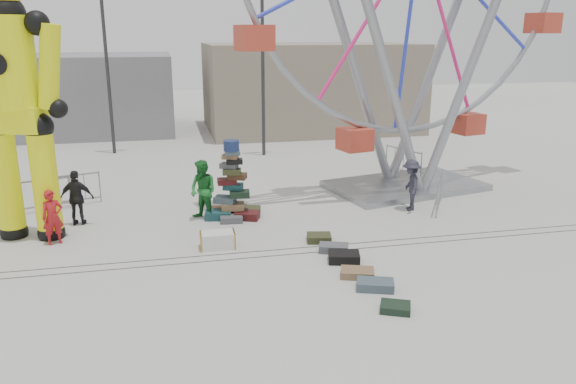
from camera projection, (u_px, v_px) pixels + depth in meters
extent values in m
plane|color=#9E9E99|center=(237.00, 268.00, 13.96)|extent=(90.00, 90.00, 0.00)
cube|color=#47443F|center=(234.00, 259.00, 14.52)|extent=(40.00, 0.04, 0.01)
cube|color=#47443F|center=(232.00, 253.00, 14.89)|extent=(40.00, 0.04, 0.01)
cube|color=gray|center=(309.00, 87.00, 33.49)|extent=(12.00, 8.00, 5.00)
cube|color=gray|center=(85.00, 93.00, 32.74)|extent=(10.00, 8.00, 4.40)
cylinder|color=#2D2D30|center=(263.00, 69.00, 25.68)|extent=(0.16, 0.16, 8.00)
cylinder|color=#2D2D30|center=(107.00, 69.00, 26.09)|extent=(0.16, 0.16, 8.00)
cube|color=#184449|center=(218.00, 215.00, 17.62)|extent=(0.90, 0.70, 0.26)
cube|color=#491314|center=(247.00, 215.00, 17.60)|extent=(0.90, 0.77, 0.24)
cube|color=#442815|center=(221.00, 210.00, 18.11)|extent=(0.72, 0.51, 0.22)
cube|color=#363A1D|center=(249.00, 210.00, 18.09)|extent=(0.85, 0.70, 0.24)
cube|color=#55575C|center=(231.00, 219.00, 17.33)|extent=(0.72, 0.52, 0.20)
cube|color=black|center=(235.00, 209.00, 18.29)|extent=(0.78, 0.65, 0.22)
cube|color=olive|center=(233.00, 206.00, 17.69)|extent=(0.77, 0.59, 0.22)
cube|color=#445861|center=(225.00, 199.00, 17.67)|extent=(0.77, 0.67, 0.20)
cube|color=black|center=(240.00, 194.00, 17.55)|extent=(0.67, 0.50, 0.20)
cube|color=#184449|center=(233.00, 186.00, 17.67)|extent=(0.70, 0.56, 0.18)
cube|color=#491314|center=(227.00, 181.00, 17.58)|extent=(0.59, 0.40, 0.18)
cube|color=#442815|center=(237.00, 176.00, 17.47)|extent=(0.66, 0.57, 0.18)
cube|color=#363A1D|center=(232.00, 172.00, 17.33)|extent=(0.61, 0.46, 0.16)
cube|color=#55575C|center=(229.00, 166.00, 17.41)|extent=(0.63, 0.56, 0.16)
cube|color=black|center=(234.00, 161.00, 17.29)|extent=(0.54, 0.39, 0.14)
cube|color=olive|center=(230.00, 157.00, 17.30)|extent=(0.56, 0.46, 0.14)
cube|color=#445861|center=(232.00, 153.00, 17.19)|extent=(0.48, 0.34, 0.12)
cylinder|color=navy|center=(231.00, 146.00, 17.15)|extent=(0.48, 0.48, 0.32)
sphere|color=black|center=(14.00, 232.00, 16.08)|extent=(0.76, 0.76, 0.76)
cylinder|color=#F6FF0D|center=(7.00, 183.00, 15.68)|extent=(0.70, 0.70, 3.19)
sphere|color=black|center=(52.00, 233.00, 16.01)|extent=(0.76, 0.76, 0.76)
cylinder|color=#F6FF0D|center=(46.00, 184.00, 15.62)|extent=(0.70, 0.70, 3.19)
sphere|color=black|center=(38.00, 127.00, 15.18)|extent=(0.80, 0.80, 0.80)
cube|color=#F6FF0D|center=(18.00, 119.00, 15.15)|extent=(1.56, 1.15, 0.70)
cylinder|color=#F6FF0D|center=(10.00, 63.00, 14.74)|extent=(1.30, 1.30, 2.39)
sphere|color=black|center=(4.00, 15.00, 14.41)|extent=(1.10, 1.10, 1.10)
sphere|color=black|center=(37.00, 23.00, 14.42)|extent=(0.64, 0.64, 0.64)
cylinder|color=#F6FF0D|center=(49.00, 67.00, 14.71)|extent=(0.93, 0.72, 2.25)
sphere|color=black|center=(58.00, 109.00, 15.00)|extent=(0.52, 0.52, 0.52)
cube|color=gray|center=(405.00, 186.00, 21.05)|extent=(6.11, 4.45, 0.22)
cylinder|color=gray|center=(387.00, 72.00, 18.28)|extent=(3.81, 1.17, 8.94)
cylinder|color=gray|center=(470.00, 69.00, 19.73)|extent=(3.81, 1.17, 8.94)
cylinder|color=gray|center=(354.00, 68.00, 20.00)|extent=(3.81, 1.17, 8.94)
cylinder|color=gray|center=(433.00, 66.00, 21.45)|extent=(3.81, 1.17, 8.94)
cube|color=#B33826|center=(407.00, 145.00, 20.62)|extent=(1.19, 1.19, 0.77)
cube|color=silver|center=(218.00, 240.00, 15.24)|extent=(0.95, 0.57, 0.44)
cube|color=#363A1D|center=(319.00, 238.00, 15.74)|extent=(0.76, 0.67, 0.20)
cube|color=#55575C|center=(334.00, 248.00, 15.00)|extent=(0.88, 0.69, 0.21)
cube|color=black|center=(344.00, 257.00, 14.34)|extent=(0.90, 0.74, 0.25)
cube|color=olive|center=(357.00, 273.00, 13.48)|extent=(0.92, 0.76, 0.18)
cube|color=#445861|center=(375.00, 285.00, 12.81)|extent=(0.96, 0.76, 0.21)
cube|color=black|center=(395.00, 307.00, 11.82)|extent=(0.78, 0.72, 0.16)
imported|color=#A6171A|center=(53.00, 217.00, 15.39)|extent=(0.66, 0.55, 1.54)
imported|color=#1B6D28|center=(203.00, 190.00, 17.34)|extent=(1.15, 1.16, 1.89)
imported|color=black|center=(77.00, 198.00, 16.92)|extent=(1.04, 0.56, 1.69)
imported|color=#252531|center=(411.00, 185.00, 18.35)|extent=(0.87, 1.21, 1.69)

